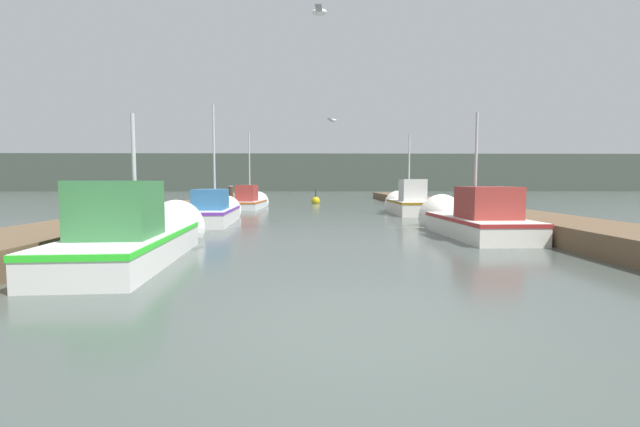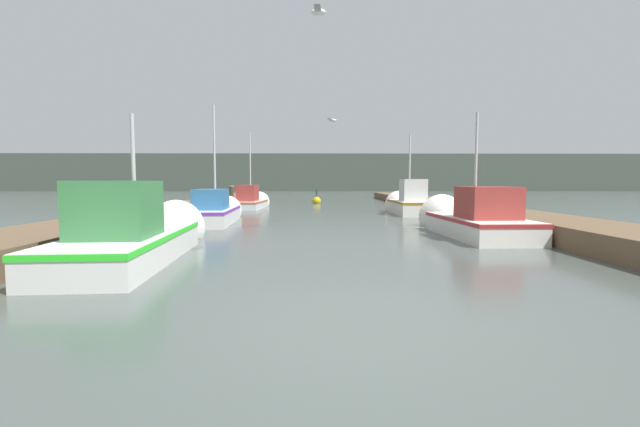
{
  "view_description": "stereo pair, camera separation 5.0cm",
  "coord_description": "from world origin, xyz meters",
  "px_view_note": "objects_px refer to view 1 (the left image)",
  "views": [
    {
      "loc": [
        -0.53,
        -4.63,
        1.59
      ],
      "look_at": [
        -0.28,
        8.99,
        0.56
      ],
      "focal_mm": 24.0,
      "sensor_mm": 36.0,
      "label": 1
    },
    {
      "loc": [
        -0.48,
        -4.63,
        1.59
      ],
      "look_at": [
        -0.28,
        8.99,
        0.56
      ],
      "focal_mm": 24.0,
      "sensor_mm": 36.0,
      "label": 2
    }
  ],
  "objects_px": {
    "fishing_boat_0": "(143,235)",
    "channel_buoy": "(316,201)",
    "fishing_boat_4": "(251,201)",
    "seagull_1": "(319,12)",
    "mooring_piling_2": "(231,197)",
    "mooring_piling_0": "(419,198)",
    "mooring_piling_1": "(96,220)",
    "fishing_boat_2": "(216,211)",
    "fishing_boat_3": "(408,203)",
    "fishing_boat_1": "(469,219)",
    "seagull_lead": "(333,120)"
  },
  "relations": [
    {
      "from": "mooring_piling_1",
      "to": "seagull_1",
      "type": "bearing_deg",
      "value": -16.12
    },
    {
      "from": "fishing_boat_4",
      "to": "seagull_1",
      "type": "relative_size",
      "value": 8.9
    },
    {
      "from": "mooring_piling_0",
      "to": "mooring_piling_2",
      "type": "bearing_deg",
      "value": 166.63
    },
    {
      "from": "fishing_boat_1",
      "to": "seagull_1",
      "type": "relative_size",
      "value": 9.53
    },
    {
      "from": "seagull_1",
      "to": "mooring_piling_1",
      "type": "bearing_deg",
      "value": -100.33
    },
    {
      "from": "fishing_boat_0",
      "to": "channel_buoy",
      "type": "relative_size",
      "value": 5.52
    },
    {
      "from": "fishing_boat_1",
      "to": "seagull_lead",
      "type": "xyz_separation_m",
      "value": [
        -3.99,
        2.79,
        3.33
      ]
    },
    {
      "from": "fishing_boat_3",
      "to": "fishing_boat_2",
      "type": "bearing_deg",
      "value": -152.85
    },
    {
      "from": "seagull_lead",
      "to": "fishing_boat_4",
      "type": "bearing_deg",
      "value": -118.46
    },
    {
      "from": "mooring_piling_1",
      "to": "channel_buoy",
      "type": "distance_m",
      "value": 21.61
    },
    {
      "from": "fishing_boat_3",
      "to": "channel_buoy",
      "type": "distance_m",
      "value": 10.59
    },
    {
      "from": "fishing_boat_1",
      "to": "channel_buoy",
      "type": "xyz_separation_m",
      "value": [
        -4.47,
        17.84,
        -0.26
      ]
    },
    {
      "from": "seagull_1",
      "to": "mooring_piling_2",
      "type": "bearing_deg",
      "value": -158.06
    },
    {
      "from": "mooring_piling_0",
      "to": "mooring_piling_2",
      "type": "xyz_separation_m",
      "value": [
        -10.49,
        2.49,
        -0.0
      ]
    },
    {
      "from": "mooring_piling_1",
      "to": "channel_buoy",
      "type": "bearing_deg",
      "value": 76.35
    },
    {
      "from": "fishing_boat_0",
      "to": "seagull_lead",
      "type": "distance_m",
      "value": 8.43
    },
    {
      "from": "fishing_boat_2",
      "to": "channel_buoy",
      "type": "xyz_separation_m",
      "value": [
        3.99,
        14.02,
        -0.26
      ]
    },
    {
      "from": "mooring_piling_2",
      "to": "channel_buoy",
      "type": "distance_m",
      "value": 7.4
    },
    {
      "from": "mooring_piling_2",
      "to": "fishing_boat_1",
      "type": "bearing_deg",
      "value": -52.59
    },
    {
      "from": "fishing_boat_3",
      "to": "seagull_1",
      "type": "xyz_separation_m",
      "value": [
        -4.58,
        -12.84,
        4.22
      ]
    },
    {
      "from": "fishing_boat_1",
      "to": "seagull_1",
      "type": "xyz_separation_m",
      "value": [
        -4.59,
        -4.59,
        4.28
      ]
    },
    {
      "from": "seagull_1",
      "to": "channel_buoy",
      "type": "bearing_deg",
      "value": -174.51
    },
    {
      "from": "mooring_piling_2",
      "to": "seagull_1",
      "type": "relative_size",
      "value": 2.37
    },
    {
      "from": "fishing_boat_1",
      "to": "mooring_piling_0",
      "type": "relative_size",
      "value": 3.99
    },
    {
      "from": "seagull_1",
      "to": "seagull_lead",
      "type": "bearing_deg",
      "value": -178.91
    },
    {
      "from": "channel_buoy",
      "to": "fishing_boat_4",
      "type": "bearing_deg",
      "value": -127.39
    },
    {
      "from": "mooring_piling_0",
      "to": "seagull_1",
      "type": "relative_size",
      "value": 2.38
    },
    {
      "from": "channel_buoy",
      "to": "seagull_lead",
      "type": "relative_size",
      "value": 2.2
    },
    {
      "from": "seagull_lead",
      "to": "seagull_1",
      "type": "relative_size",
      "value": 0.91
    },
    {
      "from": "mooring_piling_2",
      "to": "seagull_lead",
      "type": "height_order",
      "value": "seagull_lead"
    },
    {
      "from": "mooring_piling_0",
      "to": "fishing_boat_1",
      "type": "bearing_deg",
      "value": -95.55
    },
    {
      "from": "mooring_piling_1",
      "to": "mooring_piling_2",
      "type": "distance_m",
      "value": 15.61
    },
    {
      "from": "seagull_lead",
      "to": "seagull_1",
      "type": "height_order",
      "value": "seagull_1"
    },
    {
      "from": "fishing_boat_2",
      "to": "channel_buoy",
      "type": "relative_size",
      "value": 4.69
    },
    {
      "from": "mooring_piling_0",
      "to": "seagull_1",
      "type": "distance_m",
      "value": 16.09
    },
    {
      "from": "seagull_1",
      "to": "fishing_boat_0",
      "type": "bearing_deg",
      "value": -98.62
    },
    {
      "from": "mooring_piling_1",
      "to": "fishing_boat_2",
      "type": "bearing_deg",
      "value": 80.94
    },
    {
      "from": "fishing_boat_4",
      "to": "seagull_lead",
      "type": "xyz_separation_m",
      "value": [
        4.39,
        -9.95,
        3.36
      ]
    },
    {
      "from": "seagull_lead",
      "to": "fishing_boat_0",
      "type": "bearing_deg",
      "value": 3.54
    },
    {
      "from": "fishing_boat_0",
      "to": "mooring_piling_2",
      "type": "xyz_separation_m",
      "value": [
        -1.18,
        16.08,
        0.21
      ]
    },
    {
      "from": "mooring_piling_2",
      "to": "channel_buoy",
      "type": "relative_size",
      "value": 1.19
    },
    {
      "from": "fishing_boat_0",
      "to": "seagull_1",
      "type": "relative_size",
      "value": 11.03
    },
    {
      "from": "fishing_boat_4",
      "to": "mooring_piling_1",
      "type": "distance_m",
      "value": 15.94
    },
    {
      "from": "fishing_boat_0",
      "to": "mooring_piling_2",
      "type": "bearing_deg",
      "value": 90.45
    },
    {
      "from": "fishing_boat_2",
      "to": "fishing_boat_3",
      "type": "relative_size",
      "value": 1.11
    },
    {
      "from": "fishing_boat_2",
      "to": "seagull_lead",
      "type": "height_order",
      "value": "fishing_boat_2"
    },
    {
      "from": "fishing_boat_0",
      "to": "mooring_piling_0",
      "type": "height_order",
      "value": "fishing_boat_0"
    },
    {
      "from": "mooring_piling_1",
      "to": "seagull_1",
      "type": "distance_m",
      "value": 6.55
    },
    {
      "from": "seagull_1",
      "to": "mooring_piling_0",
      "type": "bearing_deg",
      "value": 164.88
    },
    {
      "from": "fishing_boat_0",
      "to": "fishing_boat_2",
      "type": "relative_size",
      "value": 1.18
    }
  ]
}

